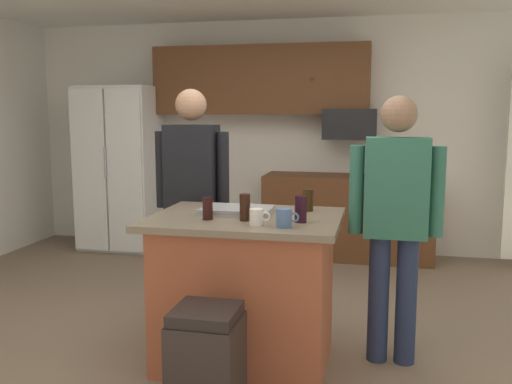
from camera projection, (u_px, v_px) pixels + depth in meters
floor at (238, 343)px, 3.81m from camera, size 7.04×7.04×0.00m
back_wall at (298, 136)px, 6.33m from camera, size 6.40×0.10×2.60m
cabinet_run_upper at (260, 80)px, 6.13m from camera, size 2.40×0.38×0.75m
cabinet_run_lower at (348, 217)px, 6.01m from camera, size 1.80×0.63×0.90m
refrigerator at (121, 168)px, 6.41m from camera, size 0.85×0.76×1.87m
microwave_over_range at (350, 124)px, 5.89m from camera, size 0.56×0.40×0.32m
kitchen_island at (246, 289)px, 3.47m from camera, size 1.16×0.90×0.94m
person_guest_right at (395, 212)px, 3.40m from camera, size 0.57×0.22×1.68m
person_guest_by_door at (192, 188)px, 4.13m from camera, size 0.57×0.23×1.75m
glass_short_whisky at (308, 200)px, 3.57m from camera, size 0.07×0.07×0.14m
glass_pilsner at (245, 207)px, 3.25m from camera, size 0.06×0.06×0.16m
mug_blue_stoneware at (257, 217)px, 3.13m from camera, size 0.12×0.08×0.09m
tumbler_amber at (301, 209)px, 3.20m from camera, size 0.07×0.07×0.16m
mug_ceramic_white at (284, 218)px, 3.07m from camera, size 0.13×0.09×0.11m
glass_stout_tall at (208, 208)px, 3.28m from camera, size 0.06×0.06×0.13m
serving_tray at (237, 211)px, 3.48m from camera, size 0.44×0.30×0.04m
trash_bin at (207, 366)px, 2.80m from camera, size 0.34×0.34×0.61m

